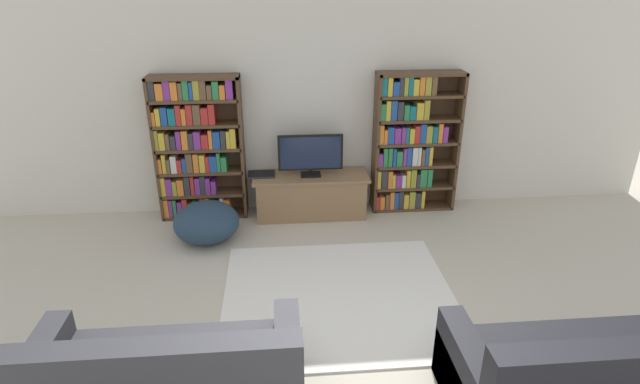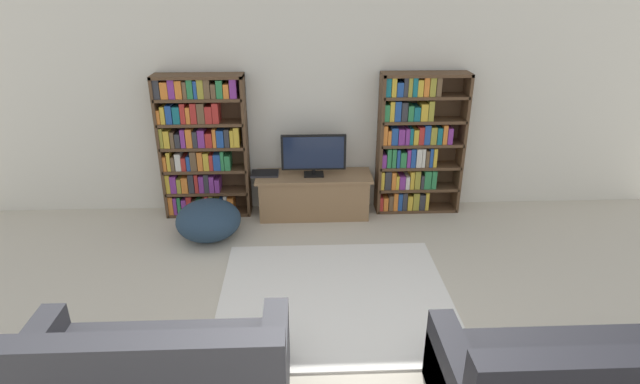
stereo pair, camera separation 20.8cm
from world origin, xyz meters
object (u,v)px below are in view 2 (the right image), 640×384
(tv_stand, at_px, (314,195))
(couch_left_sectional, at_px, (155,378))
(bookshelf_right, at_px, (415,144))
(bookshelf_left, at_px, (201,146))
(television, at_px, (314,154))
(laptop, at_px, (265,173))
(beanbag_ottoman, at_px, (209,220))

(tv_stand, distance_m, couch_left_sectional, 3.27)
(bookshelf_right, relative_size, tv_stand, 1.23)
(bookshelf_left, bearing_deg, tv_stand, -5.11)
(bookshelf_left, relative_size, couch_left_sectional, 0.96)
(television, relative_size, laptop, 2.33)
(tv_stand, bearing_deg, bookshelf_left, 174.89)
(laptop, relative_size, beanbag_ottoman, 0.46)
(television, relative_size, beanbag_ottoman, 1.06)
(bookshelf_left, distance_m, laptop, 0.84)
(bookshelf_right, xyz_separation_m, couch_left_sectional, (-2.43, -3.17, -0.60))
(tv_stand, distance_m, beanbag_ottoman, 1.34)
(tv_stand, xyz_separation_m, beanbag_ottoman, (-1.22, -0.55, -0.05))
(bookshelf_left, height_order, television, bookshelf_left)
(tv_stand, relative_size, couch_left_sectional, 0.78)
(television, height_order, beanbag_ottoman, television)
(television, distance_m, couch_left_sectional, 3.29)
(bookshelf_right, distance_m, laptop, 1.88)
(bookshelf_left, distance_m, beanbag_ottoman, 0.96)
(beanbag_ottoman, bearing_deg, laptop, 43.74)
(tv_stand, height_order, beanbag_ottoman, tv_stand)
(couch_left_sectional, bearing_deg, bookshelf_right, 52.48)
(bookshelf_left, relative_size, television, 2.24)
(bookshelf_left, bearing_deg, beanbag_ottoman, -78.12)
(bookshelf_right, bearing_deg, laptop, -177.52)
(bookshelf_left, xyz_separation_m, beanbag_ottoman, (0.14, -0.67, -0.67))
(bookshelf_right, height_order, television, bookshelf_right)
(bookshelf_right, bearing_deg, tv_stand, -174.32)
(bookshelf_right, xyz_separation_m, laptop, (-1.85, -0.08, -0.33))
(tv_stand, height_order, laptop, laptop)
(bookshelf_right, relative_size, beanbag_ottoman, 2.38)
(television, bearing_deg, bookshelf_left, 174.15)
(laptop, bearing_deg, beanbag_ottoman, -136.26)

